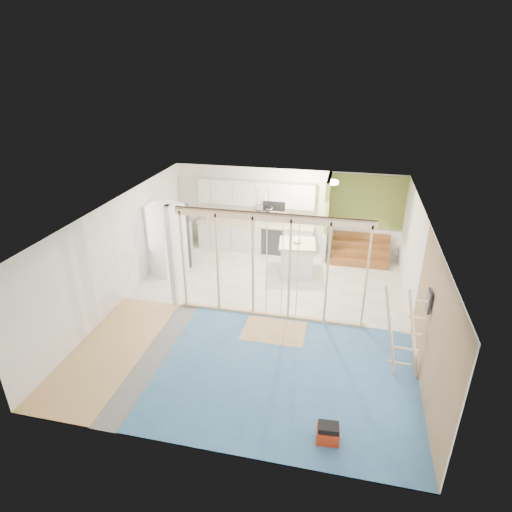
% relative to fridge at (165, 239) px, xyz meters
% --- Properties ---
extents(room, '(7.01, 8.01, 2.61)m').
position_rel_fridge_xyz_m(room, '(3.03, -1.70, 0.29)').
color(room, slate).
rests_on(room, ground).
extents(floor_overlays, '(7.00, 8.00, 0.03)m').
position_rel_fridge_xyz_m(floor_overlays, '(3.10, -1.64, -1.00)').
color(floor_overlays, silver).
rests_on(floor_overlays, room).
extents(stud_frame, '(4.66, 0.14, 2.60)m').
position_rel_fridge_xyz_m(stud_frame, '(2.81, -1.70, 0.57)').
color(stud_frame, '#DFBA89').
rests_on(stud_frame, room).
extents(base_cabinets, '(4.45, 2.24, 0.93)m').
position_rel_fridge_xyz_m(base_cabinets, '(1.42, 1.66, -0.54)').
color(base_cabinets, silver).
rests_on(base_cabinets, room).
extents(upper_cabinets, '(3.60, 0.41, 0.85)m').
position_rel_fridge_xyz_m(upper_cabinets, '(2.19, 2.11, 0.81)').
color(upper_cabinets, silver).
rests_on(upper_cabinets, room).
extents(green_partition, '(2.25, 1.51, 2.60)m').
position_rel_fridge_xyz_m(green_partition, '(5.07, 1.96, -0.06)').
color(green_partition, olive).
rests_on(green_partition, room).
extents(pot_rack, '(0.52, 0.52, 0.72)m').
position_rel_fridge_xyz_m(pot_rack, '(2.72, 0.19, 0.99)').
color(pot_rack, black).
rests_on(pot_rack, room).
extents(sheathing_panel, '(0.02, 4.00, 2.60)m').
position_rel_fridge_xyz_m(sheathing_panel, '(6.51, -3.70, 0.29)').
color(sheathing_panel, tan).
rests_on(sheathing_panel, room).
extents(electrical_panel, '(0.04, 0.30, 0.40)m').
position_rel_fridge_xyz_m(electrical_panel, '(6.46, -3.10, 0.64)').
color(electrical_panel, '#333337').
rests_on(electrical_panel, room).
extents(ceiling_light, '(0.32, 0.32, 0.08)m').
position_rel_fridge_xyz_m(ceiling_light, '(4.43, 1.30, 1.53)').
color(ceiling_light, '#FFEABF').
rests_on(ceiling_light, room).
extents(fridge, '(1.17, 1.12, 2.01)m').
position_rel_fridge_xyz_m(fridge, '(0.00, 0.00, 0.00)').
color(fridge, white).
rests_on(fridge, room).
extents(island, '(1.11, 1.11, 0.97)m').
position_rel_fridge_xyz_m(island, '(3.63, 0.62, -0.53)').
color(island, white).
rests_on(island, room).
extents(bowl, '(0.29, 0.29, 0.06)m').
position_rel_fridge_xyz_m(bowl, '(3.63, 0.62, -0.01)').
color(bowl, silver).
rests_on(bowl, island).
extents(soap_bottle_a, '(0.16, 0.16, 0.32)m').
position_rel_fridge_xyz_m(soap_bottle_a, '(0.53, 2.00, 0.08)').
color(soap_bottle_a, silver).
rests_on(soap_bottle_a, base_cabinets).
extents(soap_bottle_b, '(0.08, 0.08, 0.18)m').
position_rel_fridge_xyz_m(soap_bottle_b, '(2.22, 1.95, 0.01)').
color(soap_bottle_b, white).
rests_on(soap_bottle_b, base_cabinets).
extents(toolbox, '(0.38, 0.30, 0.34)m').
position_rel_fridge_xyz_m(toolbox, '(4.91, -5.10, -0.84)').
color(toolbox, '#B22D10').
rests_on(toolbox, room).
extents(ladder, '(0.98, 0.19, 1.84)m').
position_rel_fridge_xyz_m(ladder, '(6.14, -3.16, -0.06)').
color(ladder, tan).
rests_on(ladder, room).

